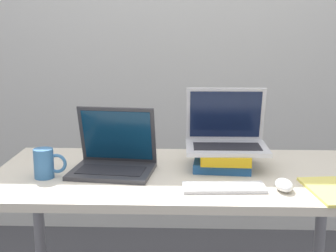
{
  "coord_description": "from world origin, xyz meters",
  "views": [
    {
      "loc": [
        0.02,
        -1.37,
        1.3
      ],
      "look_at": [
        -0.04,
        0.34,
        0.93
      ],
      "focal_mm": 50.0,
      "sensor_mm": 36.0,
      "label": 1
    }
  ],
  "objects": [
    {
      "name": "laptop_on_books",
      "position": [
        0.19,
        0.43,
        0.87
      ],
      "size": [
        0.32,
        0.23,
        0.24
      ],
      "color": "silver",
      "rests_on": "book_stack"
    },
    {
      "name": "wireless_keyboard",
      "position": [
        0.16,
        0.16,
        0.76
      ],
      "size": [
        0.29,
        0.12,
        0.01
      ],
      "color": "silver",
      "rests_on": "desk"
    },
    {
      "name": "laptop_left",
      "position": [
        -0.25,
        0.35,
        0.8
      ],
      "size": [
        0.33,
        0.27,
        0.24
      ],
      "color": "#333338",
      "rests_on": "desk"
    },
    {
      "name": "wall_back",
      "position": [
        0.0,
        1.5,
        1.35
      ],
      "size": [
        8.0,
        0.05,
        2.7
      ],
      "color": "silver",
      "rests_on": "ground_plane"
    },
    {
      "name": "book_stack",
      "position": [
        0.18,
        0.4,
        0.78
      ],
      "size": [
        0.23,
        0.23,
        0.07
      ],
      "color": "#235693",
      "rests_on": "desk"
    },
    {
      "name": "mug",
      "position": [
        -0.49,
        0.26,
        0.8
      ],
      "size": [
        0.12,
        0.07,
        0.11
      ],
      "color": "teal",
      "rests_on": "desk"
    },
    {
      "name": "desk",
      "position": [
        0.0,
        0.34,
        0.66
      ],
      "size": [
        1.41,
        0.68,
        0.75
      ],
      "color": "beige",
      "rests_on": "ground_plane"
    },
    {
      "name": "mouse",
      "position": [
        0.36,
        0.15,
        0.77
      ],
      "size": [
        0.06,
        0.11,
        0.04
      ],
      "color": "white",
      "rests_on": "desk"
    }
  ]
}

